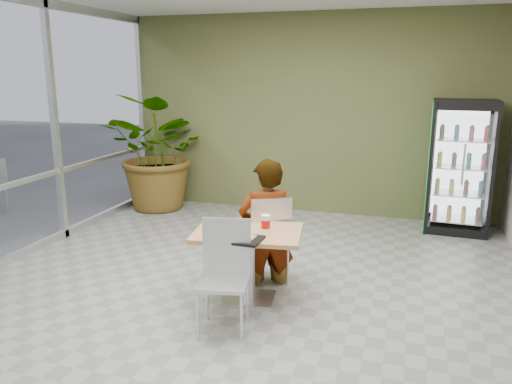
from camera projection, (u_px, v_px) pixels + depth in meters
ground at (238, 298)px, 5.16m from camera, size 7.00×7.00×0.00m
room_envelope at (237, 145)px, 4.78m from camera, size 6.00×7.00×3.20m
dining_table at (248, 251)px, 4.99m from camera, size 1.14×0.87×0.75m
chair_far at (270, 233)px, 5.41m from camera, size 0.59×0.59×0.99m
chair_near at (225, 266)px, 4.48m from camera, size 0.52×0.52×1.00m
seated_woman at (266, 234)px, 5.47m from camera, size 0.74×0.64×1.69m
pizza_plate at (239, 229)px, 4.95m from camera, size 0.31×0.26×0.03m
soda_cup at (266, 223)px, 4.92m from camera, size 0.09×0.09×0.16m
napkin_stack at (221, 233)px, 4.83m from camera, size 0.21×0.21×0.02m
cafeteria_tray at (239, 239)px, 4.65m from camera, size 0.44×0.33×0.02m
beverage_fridge at (460, 167)px, 7.14m from camera, size 0.91×0.72×1.91m
potted_plant at (161, 152)px, 8.32m from camera, size 2.16×2.02×1.95m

